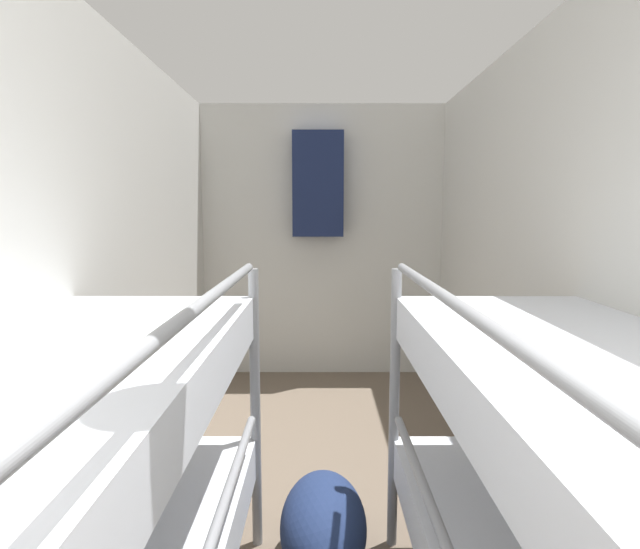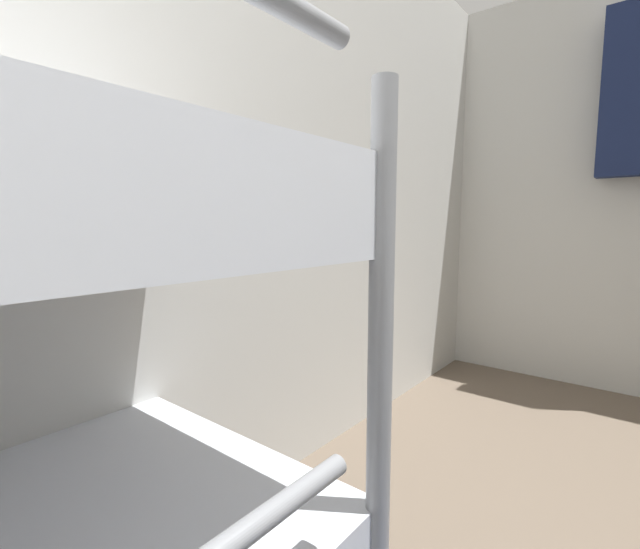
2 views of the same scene
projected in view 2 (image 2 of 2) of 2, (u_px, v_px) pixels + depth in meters
name	position (u px, v px, depth m)	size (l,w,h in m)	color
wall_left	(126.00, 150.00, 1.17)	(0.06, 4.98, 2.42)	silver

